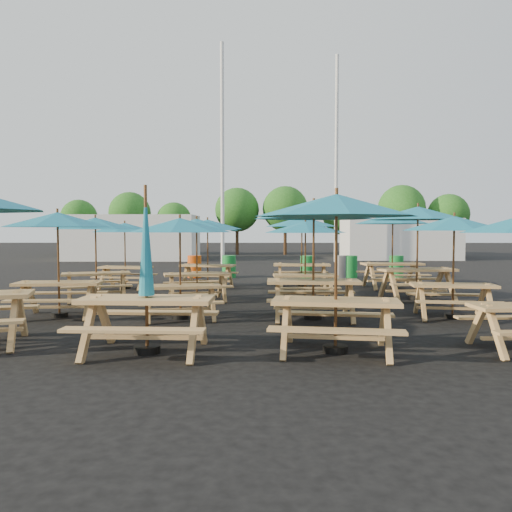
{
  "coord_description": "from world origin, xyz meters",
  "views": [
    {
      "loc": [
        0.2,
        -13.35,
        1.88
      ],
      "look_at": [
        0.0,
        1.5,
        1.1
      ],
      "focal_mm": 35.0,
      "sensor_mm": 36.0,
      "label": 1
    }
  ],
  "objects_px": {
    "picnic_unit_5": "(180,230)",
    "waste_bin_2": "(307,267)",
    "picnic_unit_6": "(197,228)",
    "picnic_unit_8": "(336,213)",
    "picnic_unit_15": "(393,222)",
    "waste_bin_0": "(194,267)",
    "picnic_unit_14": "(418,217)",
    "picnic_unit_2": "(95,227)",
    "picnic_unit_9": "(314,216)",
    "waste_bin_5": "(396,267)",
    "waste_bin_4": "(341,267)",
    "picnic_unit_1": "(58,224)",
    "picnic_unit_11": "(302,225)",
    "picnic_unit_3": "(125,230)",
    "waste_bin_1": "(229,267)",
    "picnic_unit_7": "(208,227)",
    "picnic_unit_4": "(146,285)",
    "picnic_unit_13": "(454,228)",
    "waste_bin_3": "(350,267)",
    "picnic_unit_10": "(305,231)"
  },
  "relations": [
    {
      "from": "picnic_unit_9",
      "to": "waste_bin_1",
      "type": "relative_size",
      "value": 2.94
    },
    {
      "from": "picnic_unit_3",
      "to": "picnic_unit_2",
      "type": "bearing_deg",
      "value": -83.71
    },
    {
      "from": "picnic_unit_15",
      "to": "waste_bin_4",
      "type": "relative_size",
      "value": 3.09
    },
    {
      "from": "picnic_unit_8",
      "to": "waste_bin_4",
      "type": "height_order",
      "value": "picnic_unit_8"
    },
    {
      "from": "picnic_unit_1",
      "to": "picnic_unit_9",
      "type": "relative_size",
      "value": 0.97
    },
    {
      "from": "picnic_unit_5",
      "to": "waste_bin_2",
      "type": "height_order",
      "value": "picnic_unit_5"
    },
    {
      "from": "picnic_unit_5",
      "to": "picnic_unit_11",
      "type": "height_order",
      "value": "picnic_unit_11"
    },
    {
      "from": "waste_bin_5",
      "to": "picnic_unit_2",
      "type": "bearing_deg",
      "value": -146.74
    },
    {
      "from": "picnic_unit_8",
      "to": "picnic_unit_6",
      "type": "bearing_deg",
      "value": 125.04
    },
    {
      "from": "picnic_unit_2",
      "to": "picnic_unit_9",
      "type": "distance_m",
      "value": 6.14
    },
    {
      "from": "picnic_unit_4",
      "to": "picnic_unit_6",
      "type": "xyz_separation_m",
      "value": [
        0.02,
        5.63,
        0.87
      ]
    },
    {
      "from": "picnic_unit_6",
      "to": "waste_bin_5",
      "type": "height_order",
      "value": "picnic_unit_6"
    },
    {
      "from": "picnic_unit_11",
      "to": "picnic_unit_3",
      "type": "bearing_deg",
      "value": -174.38
    },
    {
      "from": "waste_bin_4",
      "to": "waste_bin_3",
      "type": "bearing_deg",
      "value": -5.67
    },
    {
      "from": "picnic_unit_7",
      "to": "waste_bin_4",
      "type": "height_order",
      "value": "picnic_unit_7"
    },
    {
      "from": "picnic_unit_11",
      "to": "picnic_unit_14",
      "type": "distance_m",
      "value": 4.0
    },
    {
      "from": "picnic_unit_5",
      "to": "waste_bin_3",
      "type": "relative_size",
      "value": 2.94
    },
    {
      "from": "picnic_unit_14",
      "to": "waste_bin_1",
      "type": "height_order",
      "value": "picnic_unit_14"
    },
    {
      "from": "waste_bin_0",
      "to": "waste_bin_4",
      "type": "xyz_separation_m",
      "value": [
        5.78,
        0.01,
        0.0
      ]
    },
    {
      "from": "waste_bin_4",
      "to": "picnic_unit_8",
      "type": "bearing_deg",
      "value": -99.39
    },
    {
      "from": "picnic_unit_8",
      "to": "waste_bin_0",
      "type": "relative_size",
      "value": 3.19
    },
    {
      "from": "picnic_unit_9",
      "to": "picnic_unit_10",
      "type": "xyz_separation_m",
      "value": [
        0.05,
        2.64,
        -0.31
      ]
    },
    {
      "from": "picnic_unit_9",
      "to": "waste_bin_0",
      "type": "relative_size",
      "value": 2.94
    },
    {
      "from": "picnic_unit_5",
      "to": "picnic_unit_1",
      "type": "bearing_deg",
      "value": 163.95
    },
    {
      "from": "picnic_unit_1",
      "to": "picnic_unit_5",
      "type": "relative_size",
      "value": 0.97
    },
    {
      "from": "picnic_unit_1",
      "to": "picnic_unit_5",
      "type": "distance_m",
      "value": 2.67
    },
    {
      "from": "picnic_unit_14",
      "to": "waste_bin_4",
      "type": "height_order",
      "value": "picnic_unit_14"
    },
    {
      "from": "picnic_unit_2",
      "to": "picnic_unit_14",
      "type": "bearing_deg",
      "value": -18.32
    },
    {
      "from": "picnic_unit_7",
      "to": "picnic_unit_15",
      "type": "relative_size",
      "value": 0.95
    },
    {
      "from": "picnic_unit_5",
      "to": "waste_bin_4",
      "type": "relative_size",
      "value": 2.94
    },
    {
      "from": "picnic_unit_13",
      "to": "waste_bin_3",
      "type": "relative_size",
      "value": 2.85
    },
    {
      "from": "waste_bin_2",
      "to": "picnic_unit_1",
      "type": "bearing_deg",
      "value": -124.91
    },
    {
      "from": "picnic_unit_7",
      "to": "picnic_unit_14",
      "type": "relative_size",
      "value": 0.9
    },
    {
      "from": "picnic_unit_13",
      "to": "waste_bin_0",
      "type": "distance_m",
      "value": 11.29
    },
    {
      "from": "picnic_unit_5",
      "to": "waste_bin_5",
      "type": "xyz_separation_m",
      "value": [
        6.97,
        9.09,
        -1.44
      ]
    },
    {
      "from": "picnic_unit_14",
      "to": "picnic_unit_15",
      "type": "relative_size",
      "value": 1.05
    },
    {
      "from": "picnic_unit_15",
      "to": "waste_bin_2",
      "type": "bearing_deg",
      "value": 120.65
    },
    {
      "from": "picnic_unit_7",
      "to": "waste_bin_0",
      "type": "bearing_deg",
      "value": 113.27
    },
    {
      "from": "picnic_unit_15",
      "to": "waste_bin_2",
      "type": "relative_size",
      "value": 3.09
    },
    {
      "from": "picnic_unit_2",
      "to": "picnic_unit_15",
      "type": "distance_m",
      "value": 9.12
    },
    {
      "from": "picnic_unit_5",
      "to": "picnic_unit_15",
      "type": "xyz_separation_m",
      "value": [
        5.92,
        5.7,
        0.25
      ]
    },
    {
      "from": "picnic_unit_6",
      "to": "picnic_unit_8",
      "type": "height_order",
      "value": "picnic_unit_8"
    },
    {
      "from": "picnic_unit_15",
      "to": "picnic_unit_9",
      "type": "bearing_deg",
      "value": -124.82
    },
    {
      "from": "picnic_unit_8",
      "to": "picnic_unit_14",
      "type": "height_order",
      "value": "picnic_unit_14"
    },
    {
      "from": "picnic_unit_6",
      "to": "picnic_unit_13",
      "type": "xyz_separation_m",
      "value": [
        5.79,
        -2.54,
        -0.0
      ]
    },
    {
      "from": "picnic_unit_7",
      "to": "picnic_unit_15",
      "type": "xyz_separation_m",
      "value": [
        5.98,
        -0.07,
        0.17
      ]
    },
    {
      "from": "picnic_unit_2",
      "to": "picnic_unit_1",
      "type": "bearing_deg",
      "value": -108.85
    },
    {
      "from": "picnic_unit_2",
      "to": "picnic_unit_11",
      "type": "relative_size",
      "value": 1.18
    },
    {
      "from": "picnic_unit_11",
      "to": "waste_bin_0",
      "type": "distance_m",
      "value": 5.43
    },
    {
      "from": "picnic_unit_4",
      "to": "picnic_unit_9",
      "type": "relative_size",
      "value": 0.99
    }
  ]
}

